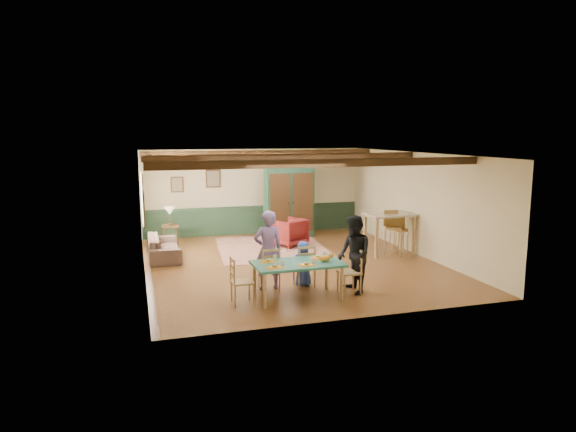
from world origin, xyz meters
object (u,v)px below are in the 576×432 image
object	(u,v)px
armchair	(289,232)
armoire	(289,200)
bar_stool_left	(393,234)
dining_chair_far_left	(269,269)
person_man	(268,250)
dining_chair_end_right	(349,271)
person_woman	(354,255)
sofa	(164,247)
dining_table	(298,281)
person_child	(303,264)
bar_stool_right	(401,235)
dining_chair_far_right	(304,266)
table_lamp	(170,216)
dining_chair_end_left	(242,281)
cat	(325,258)
end_table	(171,235)
counter_table	(389,234)

from	to	relation	value
armchair	armoire	bearing A→B (deg)	-134.61
armoire	bar_stool_left	xyz separation A→B (m)	(1.90, -3.19, -0.56)
dining_chair_far_left	person_man	distance (m)	0.38
dining_chair_end_right	person_woman	world-z (taller)	person_woman
person_woman	armchair	size ratio (longest dim) A/B	1.83
person_man	armoire	world-z (taller)	armoire
person_man	sofa	distance (m)	3.93
dining_chair_end_right	person_man	distance (m)	1.71
dining_table	person_child	distance (m)	0.86
person_woman	bar_stool_right	size ratio (longest dim) A/B	1.52
dining_chair_far_right	sofa	world-z (taller)	dining_chair_far_right
dining_chair_far_left	person_man	bearing A→B (deg)	-90.00
table_lamp	bar_stool_right	xyz separation A→B (m)	(5.84, -2.83, -0.33)
dining_chair_end_left	armoire	size ratio (longest dim) A/B	0.39
cat	end_table	bearing A→B (deg)	113.15
dining_chair_far_right	dining_chair_end_right	xyz separation A→B (m)	(0.73, -0.68, 0.00)
person_man	table_lamp	distance (m)	5.13
person_man	armoire	size ratio (longest dim) A/B	0.71
dining_chair_far_left	sofa	size ratio (longest dim) A/B	0.46
table_lamp	bar_stool_left	size ratio (longest dim) A/B	0.45
dining_chair_far_right	bar_stool_right	world-z (taller)	bar_stool_right
dining_table	person_woman	world-z (taller)	person_woman
dining_chair_end_right	armoire	distance (m)	5.86
dining_chair_far_right	dining_chair_far_left	bearing A→B (deg)	0.00
person_child	bar_stool_right	bearing A→B (deg)	-150.55
person_child	armoire	bearing A→B (deg)	-104.51
armchair	table_lamp	size ratio (longest dim) A/B	1.62
dining_table	person_man	bearing A→B (deg)	117.59
dining_chair_end_left	counter_table	size ratio (longest dim) A/B	0.69
person_man	counter_table	size ratio (longest dim) A/B	1.26
dining_chair_far_right	person_man	xyz separation A→B (m)	(-0.77, 0.06, 0.37)
dining_chair_far_right	armchair	world-z (taller)	dining_chair_far_right
bar_stool_left	bar_stool_right	bearing A→B (deg)	30.26
dining_chair_end_right	table_lamp	xyz separation A→B (m)	(-3.13, 5.60, 0.40)
cat	armchair	size ratio (longest dim) A/B	0.40
person_woman	armchair	world-z (taller)	person_woman
bar_stool_right	armchair	bearing A→B (deg)	148.37
dining_chair_far_left	armoire	world-z (taller)	armoire
armchair	bar_stool_right	world-z (taller)	bar_stool_right
dining_chair_end_right	end_table	xyz separation A→B (m)	(-3.13, 5.60, -0.16)
dining_chair_far_left	table_lamp	bearing A→B (deg)	-72.67
dining_chair_end_left	end_table	bearing A→B (deg)	8.37
dining_chair_end_left	person_man	distance (m)	1.11
person_child	armoire	distance (m)	5.23
counter_table	dining_table	bearing A→B (deg)	-140.75
counter_table	armchair	bearing A→B (deg)	141.76
dining_chair_end_right	table_lamp	size ratio (longest dim) A/B	1.70
dining_chair_end_right	cat	bearing A→B (deg)	-80.54
dining_chair_end_left	table_lamp	distance (m)	5.73
dining_table	dining_chair_far_right	world-z (taller)	dining_chair_far_right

